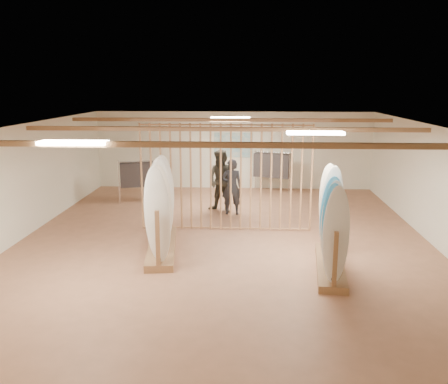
# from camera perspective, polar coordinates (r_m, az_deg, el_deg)

# --- Properties ---
(floor) EXTENTS (12.00, 12.00, 0.00)m
(floor) POSITION_cam_1_polar(r_m,az_deg,el_deg) (11.80, -0.00, -5.69)
(floor) COLOR #A97152
(floor) RESTS_ON ground
(ceiling) EXTENTS (12.00, 12.00, 0.00)m
(ceiling) POSITION_cam_1_polar(r_m,az_deg,el_deg) (11.23, -0.00, 7.98)
(ceiling) COLOR gray
(ceiling) RESTS_ON ground
(wall_back) EXTENTS (12.00, 0.00, 12.00)m
(wall_back) POSITION_cam_1_polar(r_m,az_deg,el_deg) (17.35, 1.12, 5.03)
(wall_back) COLOR white
(wall_back) RESTS_ON ground
(wall_front) EXTENTS (12.00, 0.00, 12.00)m
(wall_front) POSITION_cam_1_polar(r_m,az_deg,el_deg) (5.72, -3.47, -11.40)
(wall_front) COLOR white
(wall_front) RESTS_ON ground
(wall_left) EXTENTS (0.00, 12.00, 12.00)m
(wall_left) POSITION_cam_1_polar(r_m,az_deg,el_deg) (12.73, -23.09, 1.16)
(wall_left) COLOR white
(wall_left) RESTS_ON ground
(wall_right) EXTENTS (0.00, 12.00, 12.00)m
(wall_right) POSITION_cam_1_polar(r_m,az_deg,el_deg) (12.23, 24.10, 0.62)
(wall_right) COLOR white
(wall_right) RESTS_ON ground
(ceiling_slats) EXTENTS (9.50, 6.12, 0.10)m
(ceiling_slats) POSITION_cam_1_polar(r_m,az_deg,el_deg) (11.24, -0.00, 7.58)
(ceiling_slats) COLOR #986C45
(ceiling_slats) RESTS_ON ground
(light_panels) EXTENTS (1.20, 0.35, 0.06)m
(light_panels) POSITION_cam_1_polar(r_m,az_deg,el_deg) (11.24, -0.00, 7.68)
(light_panels) COLOR white
(light_panels) RESTS_ON ground
(bamboo_partition) EXTENTS (4.45, 0.05, 2.78)m
(bamboo_partition) POSITION_cam_1_polar(r_m,az_deg,el_deg) (12.22, 0.21, 1.74)
(bamboo_partition) COLOR tan
(bamboo_partition) RESTS_ON ground
(poster) EXTENTS (1.40, 0.03, 0.90)m
(poster) POSITION_cam_1_polar(r_m,az_deg,el_deg) (17.30, 1.12, 5.67)
(poster) COLOR teal
(poster) RESTS_ON ground
(rack_left) EXTENTS (0.95, 2.75, 2.18)m
(rack_left) POSITION_cam_1_polar(r_m,az_deg,el_deg) (10.87, -7.58, -3.33)
(rack_left) COLOR #986C45
(rack_left) RESTS_ON floor
(rack_right) EXTENTS (0.81, 2.51, 1.98)m
(rack_right) POSITION_cam_1_polar(r_m,az_deg,el_deg) (9.94, 12.83, -5.47)
(rack_right) COLOR #986C45
(rack_right) RESTS_ON floor
(clothing_rack_a) EXTENTS (1.25, 0.62, 1.38)m
(clothing_rack_a) POSITION_cam_1_polar(r_m,az_deg,el_deg) (15.58, -10.19, 2.07)
(clothing_rack_a) COLOR silver
(clothing_rack_a) RESTS_ON floor
(clothing_rack_b) EXTENTS (1.32, 0.75, 1.47)m
(clothing_rack_b) POSITION_cam_1_polar(r_m,az_deg,el_deg) (16.83, 5.80, 3.20)
(clothing_rack_b) COLOR silver
(clothing_rack_b) RESTS_ON floor
(shopper_a) EXTENTS (0.69, 0.48, 1.87)m
(shopper_a) POSITION_cam_1_polar(r_m,az_deg,el_deg) (13.83, 0.94, 1.07)
(shopper_a) COLOR #282A30
(shopper_a) RESTS_ON floor
(shopper_b) EXTENTS (1.26, 1.14, 2.12)m
(shopper_b) POSITION_cam_1_polar(r_m,az_deg,el_deg) (14.10, -0.25, 1.82)
(shopper_b) COLOR #3D3A2F
(shopper_b) RESTS_ON floor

